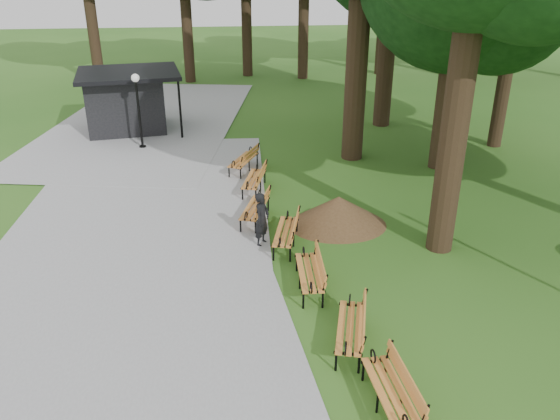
{
  "coord_description": "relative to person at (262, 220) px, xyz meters",
  "views": [
    {
      "loc": [
        -1.23,
        -12.27,
        7.4
      ],
      "look_at": [
        0.16,
        1.21,
        1.1
      ],
      "focal_mm": 36.03,
      "sensor_mm": 36.0,
      "label": 1
    }
  ],
  "objects": [
    {
      "name": "bench_5",
      "position": [
        0.0,
        3.77,
        -0.33
      ],
      "size": [
        1.1,
        2.0,
        0.88
      ],
      "primitive_type": null,
      "rotation": [
        0.0,
        0.0,
        -1.83
      ],
      "color": "orange",
      "rests_on": "ground"
    },
    {
      "name": "bench_4",
      "position": [
        -0.11,
        1.48,
        -0.33
      ],
      "size": [
        1.18,
        2.0,
        0.88
      ],
      "primitive_type": null,
      "rotation": [
        0.0,
        0.0,
        -1.88
      ],
      "color": "orange",
      "rests_on": "ground"
    },
    {
      "name": "ground",
      "position": [
        0.32,
        -1.36,
        -0.77
      ],
      "size": [
        100.0,
        100.0,
        0.0
      ],
      "primitive_type": "plane",
      "color": "#2C5D1A",
      "rests_on": "ground"
    },
    {
      "name": "lamp_post",
      "position": [
        -4.27,
        8.77,
        1.42
      ],
      "size": [
        0.32,
        0.32,
        3.03
      ],
      "color": "black",
      "rests_on": "ground"
    },
    {
      "name": "bench_3",
      "position": [
        0.63,
        -0.15,
        -0.33
      ],
      "size": [
        1.06,
        2.0,
        0.88
      ],
      "primitive_type": null,
      "rotation": [
        0.0,
        0.0,
        -1.81
      ],
      "color": "orange",
      "rests_on": "ground"
    },
    {
      "name": "bench_0",
      "position": [
        1.77,
        -6.37,
        -0.33
      ],
      "size": [
        0.77,
        1.94,
        0.88
      ],
      "primitive_type": null,
      "rotation": [
        0.0,
        0.0,
        -1.5
      ],
      "color": "orange",
      "rests_on": "ground"
    },
    {
      "name": "kiosk",
      "position": [
        -5.2,
        11.39,
        0.56
      ],
      "size": [
        4.77,
        4.31,
        2.66
      ],
      "primitive_type": null,
      "rotation": [
        0.0,
        0.0,
        0.16
      ],
      "color": "black",
      "rests_on": "ground"
    },
    {
      "name": "person",
      "position": [
        0.0,
        0.0,
        0.0
      ],
      "size": [
        0.6,
        0.67,
        1.54
      ],
      "primitive_type": "imported",
      "rotation": [
        0.0,
        0.0,
        1.04
      ],
      "color": "black",
      "rests_on": "ground"
    },
    {
      "name": "dirt_mound",
      "position": [
        2.31,
        1.0,
        -0.31
      ],
      "size": [
        2.42,
        2.42,
        0.91
      ],
      "primitive_type": "cone",
      "color": "#47301C",
      "rests_on": "ground"
    },
    {
      "name": "bench_1",
      "position": [
        1.46,
        -4.51,
        -0.33
      ],
      "size": [
        1.11,
        2.0,
        0.88
      ],
      "primitive_type": null,
      "rotation": [
        0.0,
        0.0,
        -1.83
      ],
      "color": "orange",
      "rests_on": "ground"
    },
    {
      "name": "path",
      "position": [
        -3.68,
        1.64,
        -0.74
      ],
      "size": [
        12.0,
        38.0,
        0.06
      ],
      "primitive_type": "cube",
      "color": "#98989A",
      "rests_on": "ground"
    },
    {
      "name": "bench_2",
      "position": [
        0.95,
        -2.32,
        -0.33
      ],
      "size": [
        0.71,
        1.92,
        0.88
      ],
      "primitive_type": null,
      "rotation": [
        0.0,
        0.0,
        -1.61
      ],
      "color": "orange",
      "rests_on": "ground"
    },
    {
      "name": "bench_6",
      "position": [
        -0.26,
        5.7,
        -0.33
      ],
      "size": [
        1.38,
        1.99,
        0.88
      ],
      "primitive_type": null,
      "rotation": [
        0.0,
        0.0,
        -2.0
      ],
      "color": "orange",
      "rests_on": "ground"
    }
  ]
}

